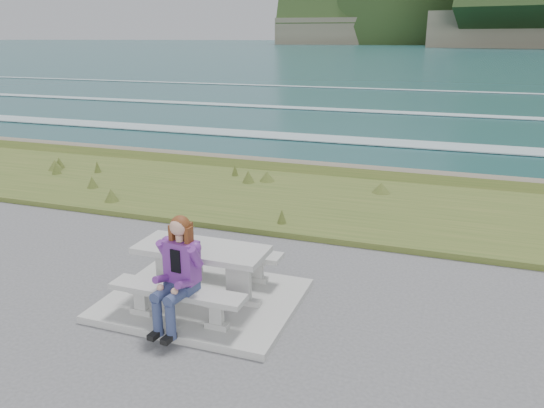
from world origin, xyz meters
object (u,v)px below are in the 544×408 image
object	(u,v)px
bench_landward	(177,296)
picnic_table	(202,258)
bench_seaward	(224,255)
seated_woman	(176,289)

from	to	relation	value
bench_landward	picnic_table	bearing A→B (deg)	90.00
bench_landward	bench_seaward	xyz separation A→B (m)	(0.00, 1.40, 0.00)
picnic_table	bench_landward	bearing A→B (deg)	-90.00
picnic_table	seated_woman	world-z (taller)	seated_woman
picnic_table	bench_seaward	size ratio (longest dim) A/B	1.00
bench_landward	seated_woman	size ratio (longest dim) A/B	1.27
picnic_table	seated_woman	size ratio (longest dim) A/B	1.27
bench_landward	seated_woman	distance (m)	0.23
picnic_table	seated_woman	bearing A→B (deg)	-85.62
seated_woman	bench_landward	bearing A→B (deg)	122.56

